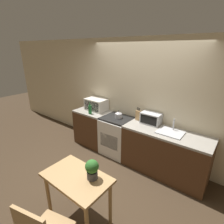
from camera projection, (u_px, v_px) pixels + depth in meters
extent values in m
plane|color=#3D2D1E|center=(110.00, 175.00, 3.47)|extent=(16.00, 16.00, 0.00)
cube|color=beige|center=(141.00, 100.00, 3.82)|extent=(10.00, 0.06, 2.60)
cube|color=#4C2D19|center=(93.00, 128.00, 4.54)|extent=(0.85, 0.62, 0.86)
cube|color=#9E998E|center=(93.00, 111.00, 4.38)|extent=(0.85, 0.62, 0.04)
cube|color=#4C2D19|center=(164.00, 153.00, 3.43)|extent=(1.64, 0.62, 0.86)
cube|color=#9E998E|center=(167.00, 133.00, 3.28)|extent=(1.64, 0.62, 0.04)
cube|color=silver|center=(117.00, 136.00, 4.10)|extent=(0.67, 0.62, 0.86)
cube|color=black|center=(117.00, 119.00, 3.94)|extent=(0.64, 0.57, 0.04)
cube|color=black|center=(109.00, 141.00, 3.87)|extent=(0.48, 0.02, 0.32)
cylinder|color=#B7B7BC|center=(118.00, 116.00, 3.91)|extent=(0.16, 0.16, 0.11)
cone|color=#B7B7BC|center=(119.00, 112.00, 3.88)|extent=(0.15, 0.15, 0.05)
sphere|color=black|center=(119.00, 111.00, 3.87)|extent=(0.03, 0.03, 0.03)
cube|color=silver|center=(96.00, 104.00, 4.39)|extent=(0.53, 0.36, 0.29)
cube|color=black|center=(91.00, 106.00, 4.27)|extent=(0.47, 0.01, 0.23)
cylinder|color=#1E662D|center=(90.00, 110.00, 4.15)|extent=(0.08, 0.08, 0.19)
cylinder|color=#1E662D|center=(90.00, 104.00, 4.11)|extent=(0.03, 0.03, 0.08)
cube|color=tan|center=(138.00, 115.00, 3.78)|extent=(0.10, 0.06, 0.22)
cylinder|color=black|center=(137.00, 109.00, 3.74)|extent=(0.01, 0.01, 0.07)
cylinder|color=black|center=(138.00, 109.00, 3.73)|extent=(0.01, 0.01, 0.07)
cylinder|color=black|center=(140.00, 109.00, 3.71)|extent=(0.01, 0.01, 0.07)
cube|color=silver|center=(151.00, 118.00, 3.59)|extent=(0.41, 0.24, 0.23)
cube|color=black|center=(148.00, 120.00, 3.51)|extent=(0.36, 0.01, 0.19)
cube|color=silver|center=(170.00, 132.00, 3.23)|extent=(0.46, 0.37, 0.02)
cylinder|color=silver|center=(174.00, 124.00, 3.28)|extent=(0.03, 0.03, 0.22)
cube|color=tan|center=(77.00, 178.00, 2.32)|extent=(0.92, 0.56, 0.04)
cylinder|color=tan|center=(48.00, 196.00, 2.52)|extent=(0.05, 0.05, 0.74)
cylinder|color=tan|center=(72.00, 179.00, 2.85)|extent=(0.05, 0.05, 0.74)
cylinder|color=tan|center=(110.00, 204.00, 2.39)|extent=(0.05, 0.05, 0.74)
cylinder|color=#424247|center=(92.00, 175.00, 2.27)|extent=(0.14, 0.14, 0.11)
sphere|color=#2D6B28|center=(92.00, 166.00, 2.22)|extent=(0.18, 0.18, 0.18)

